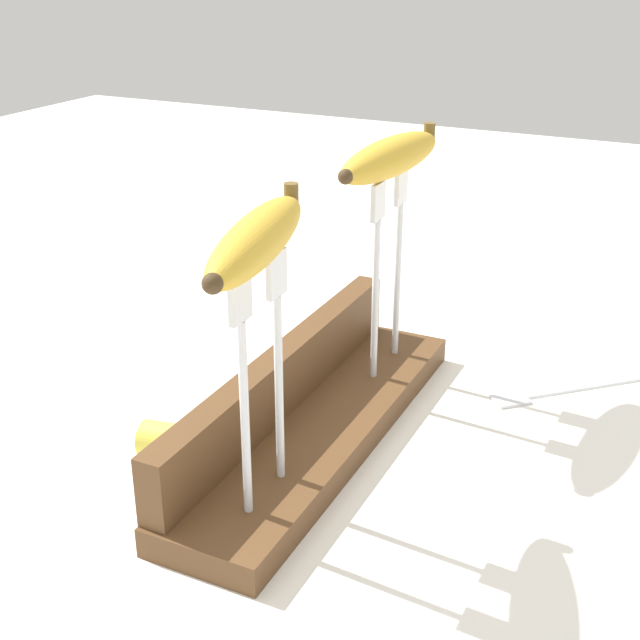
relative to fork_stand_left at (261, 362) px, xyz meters
name	(u,v)px	position (x,y,z in m)	size (l,w,h in m)	color
ground_plane	(320,440)	(0.13, 0.01, -0.14)	(3.00, 3.00, 0.00)	white
wooden_board	(320,428)	(0.13, 0.01, -0.13)	(0.43, 0.11, 0.03)	brown
board_backstop	(282,379)	(0.13, 0.05, -0.09)	(0.42, 0.03, 0.06)	brown
fork_stand_left	(261,362)	(0.00, 0.00, 0.00)	(0.08, 0.01, 0.20)	silver
fork_stand_right	(388,257)	(0.26, 0.00, 0.00)	(0.09, 0.01, 0.20)	silver
banana_raised_left	(257,239)	(0.00, 0.00, 0.10)	(0.19, 0.08, 0.04)	gold
banana_raised_right	(391,157)	(0.26, 0.00, 0.10)	(0.19, 0.06, 0.04)	gold
fork_fallen_near	(554,391)	(0.32, -0.17, -0.14)	(0.14, 0.15, 0.01)	silver
banana_chunk_near	(160,440)	(0.04, 0.13, -0.13)	(0.04, 0.04, 0.04)	#DBD147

